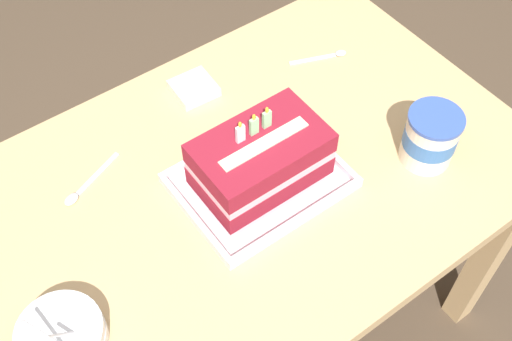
{
  "coord_description": "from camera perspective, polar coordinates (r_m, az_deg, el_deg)",
  "views": [
    {
      "loc": [
        -0.45,
        -0.63,
        1.78
      ],
      "look_at": [
        -0.0,
        -0.01,
        0.76
      ],
      "focal_mm": 45.13,
      "sensor_mm": 36.0,
      "label": 1
    }
  ],
  "objects": [
    {
      "name": "birthday_cake",
      "position": [
        1.23,
        0.36,
        1.02
      ],
      "size": [
        0.25,
        0.15,
        0.17
      ],
      "color": "maroon",
      "rests_on": "foil_tray"
    },
    {
      "name": "ground_plane",
      "position": [
        1.94,
        -0.24,
        -13.34
      ],
      "size": [
        8.0,
        8.0,
        0.0
      ],
      "primitive_type": "plane",
      "color": "#4C3D2D"
    },
    {
      "name": "serving_spoon_by_bowls",
      "position": [
        1.33,
        -15.32,
        -1.74
      ],
      "size": [
        0.15,
        0.07,
        0.01
      ],
      "color": "silver",
      "rests_on": "dining_table"
    },
    {
      "name": "bowl_stack",
      "position": [
        1.15,
        -16.83,
        -13.91
      ],
      "size": [
        0.15,
        0.15,
        0.11
      ],
      "color": "white",
      "rests_on": "dining_table"
    },
    {
      "name": "napkin_pile",
      "position": [
        1.46,
        -5.53,
        7.27
      ],
      "size": [
        0.1,
        0.09,
        0.02
      ],
      "color": "silver",
      "rests_on": "dining_table"
    },
    {
      "name": "serving_spoon_near_tray",
      "position": [
        1.55,
        6.54,
        10.1
      ],
      "size": [
        0.14,
        0.06,
        0.01
      ],
      "color": "silver",
      "rests_on": "dining_table"
    },
    {
      "name": "ice_cream_tub",
      "position": [
        1.34,
        15.2,
        2.86
      ],
      "size": [
        0.11,
        0.11,
        0.12
      ],
      "color": "silver",
      "rests_on": "dining_table"
    },
    {
      "name": "foil_tray",
      "position": [
        1.29,
        0.35,
        -1.02
      ],
      "size": [
        0.32,
        0.25,
        0.02
      ],
      "color": "silver",
      "rests_on": "dining_table"
    },
    {
      "name": "dining_table",
      "position": [
        1.39,
        -0.32,
        -2.99
      ],
      "size": [
        1.14,
        0.77,
        0.73
      ],
      "color": "tan",
      "rests_on": "ground_plane"
    }
  ]
}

